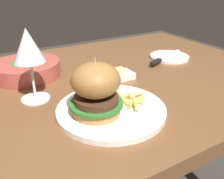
# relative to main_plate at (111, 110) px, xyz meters

# --- Properties ---
(dining_table) EXTENTS (1.38, 0.80, 0.74)m
(dining_table) POSITION_rel_main_plate_xyz_m (-0.02, 0.19, -0.10)
(dining_table) COLOR brown
(dining_table) RESTS_ON ground
(main_plate) EXTENTS (0.26, 0.26, 0.01)m
(main_plate) POSITION_rel_main_plate_xyz_m (0.00, 0.00, 0.00)
(main_plate) COLOR white
(main_plate) RESTS_ON dining_table
(burger_sandwich) EXTENTS (0.12, 0.12, 0.13)m
(burger_sandwich) POSITION_rel_main_plate_xyz_m (-0.04, -0.00, 0.07)
(burger_sandwich) COLOR #B78447
(burger_sandwich) RESTS_ON main_plate
(fries_pile) EXTENTS (0.11, 0.12, 0.02)m
(fries_pile) POSITION_rel_main_plate_xyz_m (0.05, 0.01, 0.02)
(fries_pile) COLOR #E0B251
(fries_pile) RESTS_ON main_plate
(wine_glass) EXTENTS (0.08, 0.08, 0.19)m
(wine_glass) POSITION_rel_main_plate_xyz_m (-0.14, 0.16, 0.13)
(wine_glass) COLOR silver
(wine_glass) RESTS_ON dining_table
(bread_plate) EXTENTS (0.15, 0.15, 0.01)m
(bread_plate) POSITION_rel_main_plate_xyz_m (0.40, 0.24, -0.00)
(bread_plate) COLOR white
(bread_plate) RESTS_ON dining_table
(table_knife) EXTENTS (0.21, 0.09, 0.01)m
(table_knife) POSITION_rel_main_plate_xyz_m (0.36, 0.22, 0.01)
(table_knife) COLOR silver
(table_knife) RESTS_ON bread_plate
(butter_dish) EXTENTS (0.09, 0.06, 0.04)m
(butter_dish) POSITION_rel_main_plate_xyz_m (0.13, 0.16, 0.00)
(butter_dish) COLOR white
(butter_dish) RESTS_ON dining_table
(soup_bowl) EXTENTS (0.21, 0.21, 0.05)m
(soup_bowl) POSITION_rel_main_plate_xyz_m (-0.12, 0.33, 0.02)
(soup_bowl) COLOR #B24C42
(soup_bowl) RESTS_ON dining_table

